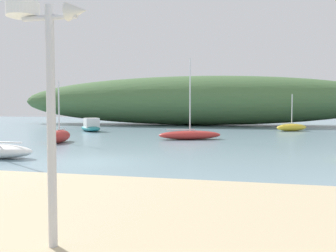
{
  "coord_description": "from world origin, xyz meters",
  "views": [
    {
      "loc": [
        5.99,
        -12.82,
        2.1
      ],
      "look_at": [
        2.02,
        3.77,
        1.22
      ],
      "focal_mm": 38.62,
      "sensor_mm": 36.0,
      "label": 1
    }
  ],
  "objects_px": {
    "sailboat_east_reach": "(190,135)",
    "sailboat_west_reach": "(59,136)",
    "mast_structure": "(36,40)",
    "sailboat_far_right": "(292,127)",
    "motorboat_off_point": "(91,127)"
  },
  "relations": [
    {
      "from": "sailboat_east_reach",
      "to": "sailboat_west_reach",
      "type": "bearing_deg",
      "value": -151.27
    },
    {
      "from": "mast_structure",
      "to": "sailboat_east_reach",
      "type": "distance_m",
      "value": 19.16
    },
    {
      "from": "mast_structure",
      "to": "sailboat_far_right",
      "type": "distance_m",
      "value": 30.07
    },
    {
      "from": "sailboat_far_right",
      "to": "sailboat_west_reach",
      "type": "xyz_separation_m",
      "value": [
        -14.53,
        -14.33,
        0.06
      ]
    },
    {
      "from": "motorboat_off_point",
      "to": "sailboat_far_right",
      "type": "bearing_deg",
      "value": 14.1
    },
    {
      "from": "sailboat_east_reach",
      "to": "sailboat_far_right",
      "type": "distance_m",
      "value": 12.72
    },
    {
      "from": "mast_structure",
      "to": "sailboat_west_reach",
      "type": "xyz_separation_m",
      "value": [
        -8.44,
        14.99,
        -2.61
      ]
    },
    {
      "from": "sailboat_east_reach",
      "to": "motorboat_off_point",
      "type": "bearing_deg",
      "value": 148.65
    },
    {
      "from": "mast_structure",
      "to": "motorboat_off_point",
      "type": "height_order",
      "value": "mast_structure"
    },
    {
      "from": "sailboat_east_reach",
      "to": "sailboat_far_right",
      "type": "relative_size",
      "value": 1.61
    },
    {
      "from": "sailboat_west_reach",
      "to": "motorboat_off_point",
      "type": "distance_m",
      "value": 10.36
    },
    {
      "from": "sailboat_far_right",
      "to": "motorboat_off_point",
      "type": "distance_m",
      "value": 17.8
    },
    {
      "from": "sailboat_far_right",
      "to": "sailboat_west_reach",
      "type": "distance_m",
      "value": 20.41
    },
    {
      "from": "mast_structure",
      "to": "sailboat_far_right",
      "type": "bearing_deg",
      "value": 78.26
    },
    {
      "from": "sailboat_west_reach",
      "to": "sailboat_far_right",
      "type": "bearing_deg",
      "value": 44.6
    }
  ]
}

